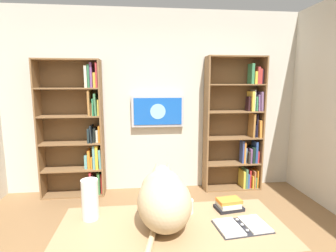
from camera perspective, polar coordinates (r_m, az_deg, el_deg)
wall_back at (r=4.01m, az=-3.06°, el=5.22°), size 4.52×0.06×2.70m
bookshelf_left at (r=4.17m, az=15.24°, el=-0.41°), size 0.87×0.28×2.02m
bookshelf_right at (r=3.99m, az=-18.70°, el=-1.16°), size 0.88×0.28×1.96m
wall_mounted_tv at (r=3.94m, az=-2.24°, el=3.22°), size 0.78×0.07×0.47m
desk at (r=1.83m, az=1.07°, el=-24.22°), size 1.45×0.66×0.72m
cat at (r=1.74m, az=-0.90°, el=-15.18°), size 0.34×0.63×0.37m
open_binder at (r=1.84m, az=15.75°, el=-20.15°), size 0.35×0.25×0.02m
paper_towel_roll at (r=1.89m, az=-16.54°, el=-15.01°), size 0.11×0.11×0.27m
coffee_mug at (r=1.94m, az=4.29°, el=-16.96°), size 0.08×0.08×0.10m
desk_book_stack at (r=2.03m, az=13.03°, el=-16.27°), size 0.21×0.15×0.08m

